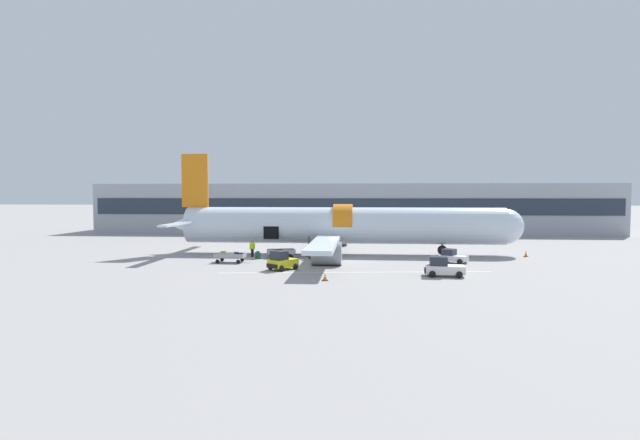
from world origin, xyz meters
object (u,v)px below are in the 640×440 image
object	(u,v)px
baggage_tug_lead	(452,257)
baggage_cart_loading	(281,253)
baggage_tug_rear	(282,262)
ground_crew_loader_a	(252,248)
airplane	(339,226)
baggage_tug_mid	(443,268)
ground_crew_driver	(310,251)
ground_crew_loader_b	(318,250)
suitcase_on_tarmac_upright	(258,255)
baggage_cart_queued	(231,257)

from	to	relation	value
baggage_tug_lead	baggage_cart_loading	bearing A→B (deg)	171.19
baggage_tug_rear	ground_crew_loader_a	bearing A→B (deg)	117.55
airplane	baggage_cart_loading	size ratio (longest dim) A/B	10.24
baggage_tug_mid	ground_crew_driver	world-z (taller)	baggage_tug_mid
ground_crew_loader_b	suitcase_on_tarmac_upright	xyz separation A→B (m)	(-6.28, -0.68, -0.57)
baggage_tug_mid	ground_crew_driver	xyz separation A→B (m)	(-12.05, 9.72, 0.15)
baggage_tug_mid	baggage_cart_loading	world-z (taller)	baggage_tug_mid
baggage_tug_rear	baggage_cart_queued	xyz separation A→B (m)	(-5.78, 4.25, -0.21)
baggage_tug_mid	ground_crew_driver	size ratio (longest dim) A/B	2.05
baggage_cart_loading	baggage_tug_mid	bearing A→B (deg)	-35.25
baggage_tug_lead	ground_crew_loader_a	xyz separation A→B (m)	(-20.66, 3.24, 0.35)
baggage_tug_rear	baggage_cart_loading	distance (m)	8.53
suitcase_on_tarmac_upright	ground_crew_loader_b	bearing A→B (deg)	6.17
airplane	ground_crew_driver	distance (m)	5.97
baggage_cart_queued	ground_crew_driver	world-z (taller)	ground_crew_driver
baggage_cart_queued	ground_crew_loader_b	distance (m)	9.12
ground_crew_driver	baggage_cart_queued	bearing A→B (deg)	-157.56
baggage_tug_lead	ground_crew_loader_a	distance (m)	20.92
baggage_cart_queued	ground_crew_loader_b	xyz separation A→B (m)	(8.36, 3.61, 0.41)
baggage_cart_loading	baggage_cart_queued	xyz separation A→B (m)	(-4.37, -4.15, 0.04)
baggage_cart_queued	ground_crew_driver	size ratio (longest dim) A/B	2.37
baggage_tug_lead	ground_crew_driver	distance (m)	14.32
ground_crew_loader_a	ground_crew_loader_b	world-z (taller)	ground_crew_loader_a
baggage_cart_loading	suitcase_on_tarmac_upright	distance (m)	2.60
ground_crew_loader_a	airplane	bearing A→B (deg)	18.96
baggage_cart_loading	ground_crew_driver	bearing A→B (deg)	-18.08
baggage_tug_lead	baggage_tug_rear	size ratio (longest dim) A/B	1.03
baggage_cart_loading	baggage_cart_queued	bearing A→B (deg)	-136.45
baggage_tug_lead	ground_crew_loader_b	size ratio (longest dim) A/B	1.71
suitcase_on_tarmac_upright	ground_crew_loader_a	bearing A→B (deg)	118.89
baggage_tug_lead	baggage_tug_mid	world-z (taller)	baggage_tug_mid
baggage_cart_queued	ground_crew_driver	bearing A→B (deg)	22.44
baggage_cart_queued	suitcase_on_tarmac_upright	world-z (taller)	baggage_cart_queued
suitcase_on_tarmac_upright	ground_crew_driver	bearing A→B (deg)	1.93
baggage_tug_rear	baggage_cart_queued	bearing A→B (deg)	143.63
airplane	baggage_cart_loading	distance (m)	7.53
ground_crew_loader_b	baggage_tug_mid	bearing A→B (deg)	-42.29
airplane	ground_crew_loader_b	xyz separation A→B (m)	(-1.98, -4.26, -2.23)
baggage_cart_loading	ground_crew_loader_a	world-z (taller)	ground_crew_loader_a
baggage_cart_loading	suitcase_on_tarmac_upright	size ratio (longest dim) A/B	4.75
airplane	suitcase_on_tarmac_upright	world-z (taller)	airplane
baggage_tug_mid	airplane	bearing A→B (deg)	122.57
baggage_tug_mid	ground_crew_loader_a	xyz separation A→B (m)	(-18.49, 11.30, 0.22)
baggage_cart_queued	ground_crew_loader_a	world-z (taller)	ground_crew_loader_a
baggage_cart_loading	ground_crew_loader_b	world-z (taller)	ground_crew_loader_b
baggage_tug_rear	ground_crew_loader_b	size ratio (longest dim) A/B	1.67
baggage_cart_loading	ground_crew_loader_b	bearing A→B (deg)	-7.72
baggage_cart_loading	ground_crew_loader_b	xyz separation A→B (m)	(3.99, -0.54, 0.45)
baggage_tug_mid	ground_crew_driver	bearing A→B (deg)	141.10
baggage_tug_rear	ground_crew_driver	xyz separation A→B (m)	(1.77, 7.37, 0.14)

